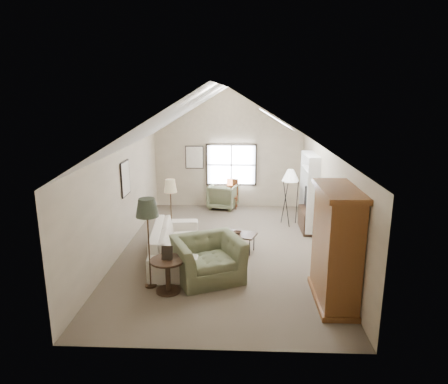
{
  "coord_description": "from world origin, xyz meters",
  "views": [
    {
      "loc": [
        0.4,
        -9.34,
        3.87
      ],
      "look_at": [
        0.0,
        0.4,
        1.4
      ],
      "focal_mm": 32.0,
      "sensor_mm": 36.0,
      "label": 1
    }
  ],
  "objects_px": {
    "coffee_table": "(237,242)",
    "side_table": "(168,276)",
    "side_chair": "(232,194)",
    "armchair_near": "(208,259)",
    "armoire": "(336,246)",
    "armchair_far": "(223,196)",
    "sofa": "(176,243)"
  },
  "relations": [
    {
      "from": "armchair_near",
      "to": "side_chair",
      "type": "bearing_deg",
      "value": 61.77
    },
    {
      "from": "sofa",
      "to": "side_table",
      "type": "xyz_separation_m",
      "value": [
        0.1,
        -1.6,
        -0.06
      ]
    },
    {
      "from": "coffee_table",
      "to": "side_chair",
      "type": "height_order",
      "value": "side_chair"
    },
    {
      "from": "armoire",
      "to": "coffee_table",
      "type": "height_order",
      "value": "armoire"
    },
    {
      "from": "sofa",
      "to": "armchair_far",
      "type": "height_order",
      "value": "armchair_far"
    },
    {
      "from": "sofa",
      "to": "side_chair",
      "type": "xyz_separation_m",
      "value": [
        1.23,
        4.28,
        0.1
      ]
    },
    {
      "from": "sofa",
      "to": "armchair_near",
      "type": "relative_size",
      "value": 1.98
    },
    {
      "from": "sofa",
      "to": "coffee_table",
      "type": "xyz_separation_m",
      "value": [
        1.45,
        0.53,
        -0.17
      ]
    },
    {
      "from": "armchair_near",
      "to": "coffee_table",
      "type": "xyz_separation_m",
      "value": [
        0.6,
        1.53,
        -0.22
      ]
    },
    {
      "from": "armchair_near",
      "to": "coffee_table",
      "type": "relative_size",
      "value": 1.53
    },
    {
      "from": "coffee_table",
      "to": "side_chair",
      "type": "distance_m",
      "value": 3.76
    },
    {
      "from": "side_chair",
      "to": "armoire",
      "type": "bearing_deg",
      "value": -66.01
    },
    {
      "from": "armoire",
      "to": "side_table",
      "type": "distance_m",
      "value": 3.28
    },
    {
      "from": "armchair_far",
      "to": "armoire",
      "type": "bearing_deg",
      "value": 125.68
    },
    {
      "from": "sofa",
      "to": "side_table",
      "type": "distance_m",
      "value": 1.6
    },
    {
      "from": "sofa",
      "to": "coffee_table",
      "type": "relative_size",
      "value": 3.03
    },
    {
      "from": "armchair_far",
      "to": "side_table",
      "type": "relative_size",
      "value": 1.34
    },
    {
      "from": "armoire",
      "to": "side_chair",
      "type": "bearing_deg",
      "value": 108.58
    },
    {
      "from": "coffee_table",
      "to": "side_table",
      "type": "height_order",
      "value": "side_table"
    },
    {
      "from": "side_table",
      "to": "armchair_far",
      "type": "bearing_deg",
      "value": 81.94
    },
    {
      "from": "armchair_far",
      "to": "side_table",
      "type": "bearing_deg",
      "value": 96.57
    },
    {
      "from": "armchair_near",
      "to": "side_table",
      "type": "xyz_separation_m",
      "value": [
        -0.74,
        -0.6,
        -0.11
      ]
    },
    {
      "from": "armoire",
      "to": "coffee_table",
      "type": "bearing_deg",
      "value": 127.9
    },
    {
      "from": "side_table",
      "to": "side_chair",
      "type": "height_order",
      "value": "side_chair"
    },
    {
      "from": "side_chair",
      "to": "coffee_table",
      "type": "bearing_deg",
      "value": -81.26
    },
    {
      "from": "sofa",
      "to": "side_table",
      "type": "relative_size",
      "value": 3.99
    },
    {
      "from": "armchair_far",
      "to": "coffee_table",
      "type": "xyz_separation_m",
      "value": [
        0.52,
        -3.75,
        -0.18
      ]
    },
    {
      "from": "armchair_far",
      "to": "armchair_near",
      "type": "bearing_deg",
      "value": 103.68
    },
    {
      "from": "armchair_near",
      "to": "armchair_far",
      "type": "relative_size",
      "value": 1.51
    },
    {
      "from": "armchair_far",
      "to": "side_table",
      "type": "xyz_separation_m",
      "value": [
        -0.83,
        -5.88,
        -0.07
      ]
    },
    {
      "from": "armoire",
      "to": "armchair_near",
      "type": "height_order",
      "value": "armoire"
    },
    {
      "from": "armchair_far",
      "to": "coffee_table",
      "type": "relative_size",
      "value": 1.01
    }
  ]
}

